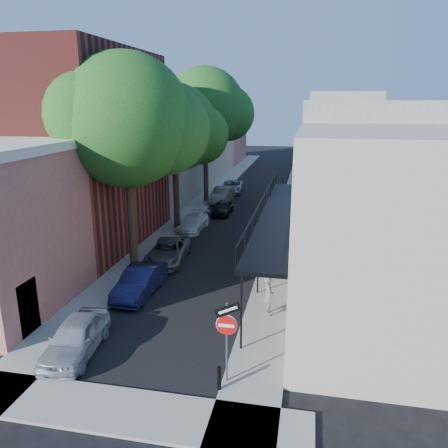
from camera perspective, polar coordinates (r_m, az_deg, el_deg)
The scene contains 20 objects.
ground at distance 15.35m, azimuth -12.83°, elevation -20.42°, with size 160.00×160.00×0.00m, color black.
road_surface at distance 42.50m, azimuth 3.61°, elevation 3.57°, with size 6.00×64.00×0.01m, color black.
sidewalk_left at distance 43.19m, azimuth -1.66°, elevation 3.87°, with size 2.00×64.00×0.12m, color gray.
sidewalk_right at distance 42.16m, azimuth 9.01°, elevation 3.39°, with size 2.00×64.00×0.12m, color gray.
sidewalk_cross at distance 14.60m, azimuth -14.55°, elevation -22.41°, with size 12.00×2.00×0.12m, color gray.
buildings_left at distance 42.79m, azimuth -9.14°, elevation 10.18°, with size 10.10×59.10×12.00m.
buildings_right at distance 41.07m, azimuth 16.30°, elevation 8.81°, with size 9.80×55.00×10.00m.
sign_post at distance 14.18m, azimuth 0.38°, elevation -13.48°, with size 0.89×0.17×2.99m.
bollard at distance 14.63m, azimuth -0.65°, elevation -19.49°, with size 0.14×0.14×0.80m, color black.
oak_near at distance 23.22m, azimuth -11.44°, elevation 12.79°, with size 7.48×6.80×11.42m.
oak_mid at distance 30.79m, azimuth -5.69°, elevation 12.14°, with size 6.60×6.00×10.20m.
oak_far at distance 39.46m, azimuth -1.73°, elevation 14.74°, with size 7.70×7.00×11.90m.
parked_car_a at distance 17.32m, azimuth -18.79°, elevation -13.82°, with size 1.56×3.87×1.32m, color #979FA7.
parked_car_b at distance 21.35m, azimuth -10.92°, elevation -7.41°, with size 1.41×4.04×1.33m, color #12143A.
parked_car_c at distance 25.36m, azimuth -7.30°, elevation -3.58°, with size 2.04×4.43×1.23m, color #53555A.
parked_car_d at distance 31.31m, azimuth -4.03°, elevation 0.17°, with size 1.59×3.90×1.13m, color white.
parked_car_e at distance 35.60m, azimuth -0.20°, elevation 2.16°, with size 1.38×3.43×1.17m, color black.
parked_car_f at distance 39.82m, azimuth -0.27°, elevation 3.80°, with size 1.48×4.24×1.40m, color slate.
parked_car_g at distance 44.26m, azimuth 1.06°, elevation 4.89°, with size 2.02×4.39×1.22m, color #8C939E.
pedestrian at distance 18.86m, azimuth 5.81°, elevation -9.31°, with size 0.64×0.42×1.76m, color slate.
Camera 1 is at (5.49, -11.18, 8.97)m, focal length 35.00 mm.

